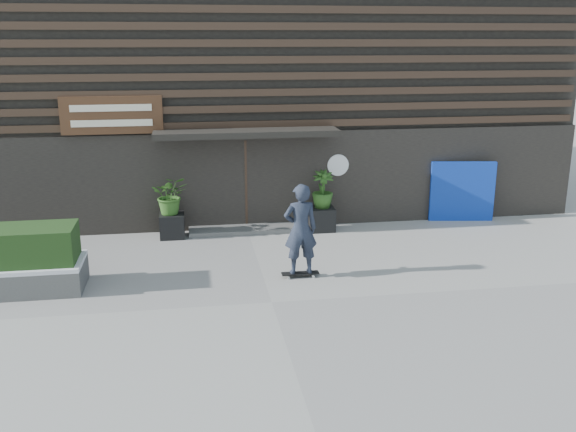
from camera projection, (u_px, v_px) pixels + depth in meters
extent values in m
plane|color=gray|center=(272.00, 302.00, 12.00)|extent=(80.00, 80.00, 0.00)
cube|color=#4A4A48|center=(248.00, 229.00, 16.35)|extent=(3.00, 0.80, 0.12)
cube|color=black|center=(172.00, 226.00, 15.81)|extent=(0.60, 0.60, 0.60)
imported|color=#2D591E|center=(171.00, 195.00, 15.60)|extent=(0.86, 0.75, 0.96)
cube|color=black|center=(322.00, 219.00, 16.38)|extent=(0.60, 0.60, 0.60)
imported|color=#2D591E|center=(323.00, 189.00, 16.17)|extent=(0.54, 0.54, 0.96)
cube|color=#0B2B9A|center=(462.00, 191.00, 17.12)|extent=(1.72, 0.37, 1.61)
cube|color=black|center=(229.00, 63.00, 20.41)|extent=(18.00, 10.00, 8.00)
cube|color=black|center=(246.00, 181.00, 16.35)|extent=(18.00, 0.12, 2.50)
cube|color=#38281E|center=(245.00, 125.00, 15.90)|extent=(17.60, 0.08, 0.18)
cube|color=#38281E|center=(245.00, 109.00, 15.79)|extent=(17.60, 0.08, 0.18)
cube|color=#38281E|center=(244.00, 93.00, 15.69)|extent=(17.60, 0.08, 0.18)
cube|color=#38281E|center=(244.00, 76.00, 15.58)|extent=(17.60, 0.08, 0.18)
cube|color=#38281E|center=(244.00, 60.00, 15.47)|extent=(17.60, 0.08, 0.18)
cube|color=#38281E|center=(243.00, 43.00, 15.37)|extent=(17.60, 0.08, 0.18)
cube|color=#38281E|center=(243.00, 26.00, 15.26)|extent=(17.60, 0.08, 0.18)
cube|color=#38281E|center=(243.00, 9.00, 15.15)|extent=(17.60, 0.08, 0.18)
cube|color=black|center=(247.00, 133.00, 15.58)|extent=(4.50, 1.00, 0.15)
cube|color=black|center=(245.00, 183.00, 16.53)|extent=(2.40, 0.30, 2.30)
cube|color=#38281E|center=(246.00, 185.00, 16.36)|extent=(0.06, 0.10, 2.30)
cube|color=#472B19|center=(112.00, 115.00, 15.26)|extent=(2.40, 0.10, 0.90)
cube|color=beige|center=(111.00, 108.00, 15.14)|extent=(1.90, 0.02, 0.16)
cube|color=beige|center=(112.00, 123.00, 15.24)|extent=(1.90, 0.02, 0.16)
cylinder|color=white|center=(338.00, 165.00, 16.54)|extent=(0.56, 0.03, 0.56)
cube|color=black|center=(300.00, 273.00, 13.24)|extent=(0.78, 0.20, 0.02)
cylinder|color=#A4A49F|center=(289.00, 278.00, 13.12)|extent=(0.06, 0.03, 0.06)
cylinder|color=#A2A29E|center=(287.00, 275.00, 13.31)|extent=(0.06, 0.03, 0.06)
cylinder|color=#B3B4AF|center=(313.00, 277.00, 13.20)|extent=(0.06, 0.03, 0.06)
cylinder|color=#B6B6B1|center=(312.00, 273.00, 13.39)|extent=(0.06, 0.03, 0.06)
imported|color=#1A2130|center=(301.00, 229.00, 12.98)|extent=(0.71, 0.48, 1.89)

